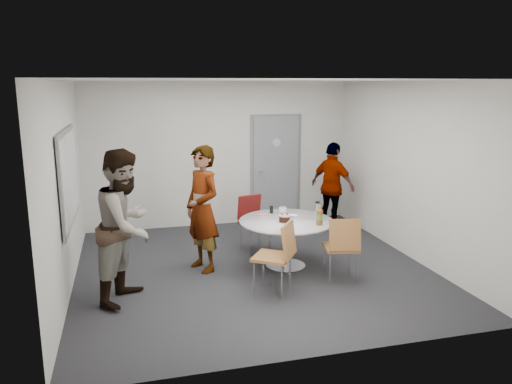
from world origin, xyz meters
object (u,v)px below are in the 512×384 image
object	(u,v)px
whiteboard	(69,177)
person_left	(126,226)
door	(276,169)
person_right	(333,186)
chair_near_left	(280,251)
chair_near_right	(343,243)
person_main	(202,209)
chair_far	(253,217)
table	(287,227)

from	to	relation	value
whiteboard	person_left	xyz separation A→B (m)	(0.69, -0.79, -0.50)
door	person_right	xyz separation A→B (m)	(0.85, -0.82, -0.22)
chair_near_left	chair_near_right	world-z (taller)	chair_near_left
person_main	person_right	distance (m)	3.04
chair_near_right	person_main	world-z (taller)	person_main
door	person_main	distance (m)	2.93
whiteboard	chair_far	xyz separation A→B (m)	(2.68, 0.67, -0.91)
person_left	door	bearing A→B (deg)	-15.20
whiteboard	chair_far	bearing A→B (deg)	14.02
person_main	person_right	bearing A→B (deg)	94.75
whiteboard	person_right	world-z (taller)	whiteboard
person_right	chair_far	bearing A→B (deg)	85.91
chair_near_left	chair_near_right	size ratio (longest dim) A/B	1.03
chair_near_left	table	bearing A→B (deg)	10.84
whiteboard	person_main	xyz separation A→B (m)	(1.76, -0.03, -0.54)
table	person_main	distance (m)	1.26
chair_near_right	person_right	distance (m)	2.64
door	chair_near_right	bearing A→B (deg)	-91.12
chair_near_left	chair_far	size ratio (longest dim) A/B	1.07
person_left	person_right	bearing A→B (deg)	-30.96
door	chair_near_left	distance (m)	3.60
table	person_left	xyz separation A→B (m)	(-2.28, -0.56, 0.34)
chair_near_left	chair_far	world-z (taller)	chair_near_left
table	chair_near_left	distance (m)	1.00
chair_far	person_right	world-z (taller)	person_right
table	chair_far	size ratio (longest dim) A/B	1.53
door	whiteboard	size ratio (longest dim) A/B	1.12
whiteboard	door	bearing A→B (deg)	32.66
whiteboard	person_left	size ratio (longest dim) A/B	1.00
chair_near_left	chair_near_right	distance (m)	0.94
whiteboard	table	xyz separation A→B (m)	(2.97, -0.24, -0.84)
chair_far	person_right	bearing A→B (deg)	-169.89
table	person_main	bearing A→B (deg)	170.26
chair_near_right	person_right	size ratio (longest dim) A/B	0.57
person_left	person_right	distance (m)	4.35
person_main	person_left	bearing A→B (deg)	-78.99
whiteboard	chair_near_right	bearing A→B (deg)	-16.04
person_left	table	bearing A→B (deg)	-48.46
whiteboard	chair_near_left	world-z (taller)	whiteboard
whiteboard	person_main	size ratio (longest dim) A/B	1.05
door	person_left	world-z (taller)	door
table	chair_far	distance (m)	0.95
table	chair_near_right	size ratio (longest dim) A/B	1.48
chair_near_right	chair_far	size ratio (longest dim) A/B	1.03
door	person_left	bearing A→B (deg)	-133.00
chair_far	person_left	xyz separation A→B (m)	(-1.98, -1.46, 0.41)
chair_near_left	person_right	xyz separation A→B (m)	(1.85, 2.61, 0.22)
door	table	xyz separation A→B (m)	(-0.59, -2.52, -0.41)
person_right	chair_near_right	bearing A→B (deg)	130.96
table	door	bearing A→B (deg)	76.80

